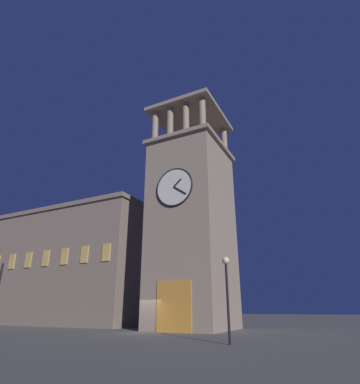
{
  "coord_description": "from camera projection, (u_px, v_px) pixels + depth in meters",
  "views": [
    {
      "loc": [
        -15.14,
        22.64,
        1.77
      ],
      "look_at": [
        -1.01,
        -4.97,
        13.47
      ],
      "focal_mm": 29.07,
      "sensor_mm": 36.0,
      "label": 1
    }
  ],
  "objects": [
    {
      "name": "adjacent_wing_building",
      "position": [
        70.0,
        266.0,
        38.85
      ],
      "size": [
        21.07,
        7.97,
        13.66
      ],
      "color": "gray",
      "rests_on": "ground_plane"
    },
    {
      "name": "street_lamp",
      "position": [
        227.0,
        281.0,
        17.49
      ],
      "size": [
        0.44,
        0.44,
        4.6
      ],
      "color": "black",
      "rests_on": "ground_plane"
    },
    {
      "name": "clocktower",
      "position": [
        192.0,
        226.0,
        31.16
      ],
      "size": [
        7.31,
        8.33,
        24.81
      ],
      "color": "gray",
      "rests_on": "ground_plane"
    },
    {
      "name": "ground_plane",
      "position": [
        140.0,
        333.0,
        24.68
      ],
      "size": [
        200.0,
        200.0,
        0.0
      ],
      "primitive_type": "plane",
      "color": "#56544F"
    }
  ]
}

